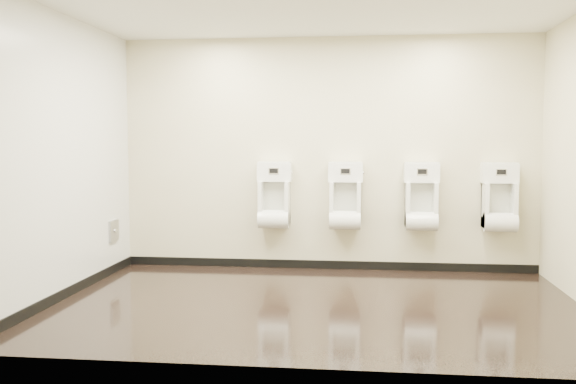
% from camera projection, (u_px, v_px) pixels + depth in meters
% --- Properties ---
extents(ground, '(5.00, 3.50, 0.00)m').
position_uv_depth(ground, '(316.00, 304.00, 6.11)').
color(ground, black).
rests_on(ground, ground).
extents(ceiling, '(5.00, 3.50, 0.00)m').
position_uv_depth(ceiling, '(317.00, 5.00, 5.90)').
color(ceiling, silver).
extents(back_wall, '(5.00, 0.02, 2.80)m').
position_uv_depth(back_wall, '(327.00, 154.00, 7.74)').
color(back_wall, beige).
rests_on(back_wall, ground).
extents(front_wall, '(5.00, 0.02, 2.80)m').
position_uv_depth(front_wall, '(298.00, 164.00, 4.27)').
color(front_wall, beige).
rests_on(front_wall, ground).
extents(left_wall, '(0.02, 3.50, 2.80)m').
position_uv_depth(left_wall, '(63.00, 157.00, 6.29)').
color(left_wall, beige).
rests_on(left_wall, ground).
extents(tile_overlay_left, '(0.01, 3.50, 2.80)m').
position_uv_depth(tile_overlay_left, '(63.00, 157.00, 6.29)').
color(tile_overlay_left, white).
rests_on(tile_overlay_left, ground).
extents(skirting_back, '(5.00, 0.02, 0.10)m').
position_uv_depth(skirting_back, '(327.00, 265.00, 7.83)').
color(skirting_back, black).
rests_on(skirting_back, ground).
extents(skirting_left, '(0.02, 3.50, 0.10)m').
position_uv_depth(skirting_left, '(68.00, 292.00, 6.40)').
color(skirting_left, black).
rests_on(skirting_left, ground).
extents(access_panel, '(0.04, 0.25, 0.25)m').
position_uv_depth(access_panel, '(114.00, 231.00, 7.55)').
color(access_panel, '#9E9EA3').
rests_on(access_panel, left_wall).
extents(urinal_0, '(0.42, 0.32, 0.78)m').
position_uv_depth(urinal_0, '(274.00, 200.00, 7.72)').
color(urinal_0, white).
rests_on(urinal_0, back_wall).
extents(urinal_1, '(0.42, 0.32, 0.78)m').
position_uv_depth(urinal_1, '(345.00, 201.00, 7.62)').
color(urinal_1, white).
rests_on(urinal_1, back_wall).
extents(urinal_2, '(0.42, 0.32, 0.78)m').
position_uv_depth(urinal_2, '(421.00, 202.00, 7.51)').
color(urinal_2, white).
rests_on(urinal_2, back_wall).
extents(urinal_3, '(0.42, 0.32, 0.78)m').
position_uv_depth(urinal_3, '(500.00, 202.00, 7.41)').
color(urinal_3, white).
rests_on(urinal_3, back_wall).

